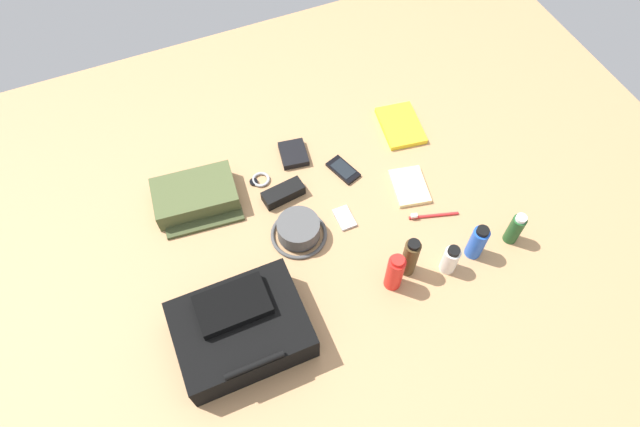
{
  "coord_description": "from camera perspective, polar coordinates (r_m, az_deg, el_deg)",
  "views": [
    {
      "loc": [
        0.36,
        0.84,
        1.49
      ],
      "look_at": [
        0.0,
        0.0,
        0.04
      ],
      "focal_mm": 30.17,
      "sensor_mm": 36.0,
      "label": 1
    }
  ],
  "objects": [
    {
      "name": "sunscreen_spray",
      "position": [
        1.59,
        7.93,
        -6.19
      ],
      "size": [
        0.05,
        0.05,
        0.16
      ],
      "color": "red",
      "rests_on": "ground_plane"
    },
    {
      "name": "cologne_bottle",
      "position": [
        1.61,
        9.53,
        -4.61
      ],
      "size": [
        0.05,
        0.05,
        0.17
      ],
      "color": "#473319",
      "rests_on": "ground_plane"
    },
    {
      "name": "deodorant_spray",
      "position": [
        1.7,
        16.35,
        -2.92
      ],
      "size": [
        0.05,
        0.05,
        0.14
      ],
      "color": "blue",
      "rests_on": "ground_plane"
    },
    {
      "name": "toothbrush",
      "position": [
        1.79,
        11.67,
        -0.21
      ],
      "size": [
        0.16,
        0.06,
        0.02
      ],
      "color": "red",
      "rests_on": "ground_plane"
    },
    {
      "name": "ground_plane",
      "position": [
        1.76,
        0.0,
        -0.9
      ],
      "size": [
        2.64,
        2.02,
        0.02
      ],
      "primitive_type": "cube",
      "color": "#AA7E53",
      "rests_on": "ground"
    },
    {
      "name": "toiletry_pouch",
      "position": [
        1.81,
        -13.05,
        1.77
      ],
      "size": [
        0.28,
        0.23,
        0.07
      ],
      "color": "#47512D",
      "rests_on": "ground_plane"
    },
    {
      "name": "toothpaste_tube",
      "position": [
        1.66,
        13.64,
        -4.76
      ],
      "size": [
        0.05,
        0.05,
        0.12
      ],
      "color": "white",
      "rests_on": "ground_plane"
    },
    {
      "name": "notepad",
      "position": [
        1.84,
        9.48,
        2.84
      ],
      "size": [
        0.14,
        0.17,
        0.02
      ],
      "primitive_type": "cube",
      "rotation": [
        0.0,
        0.0,
        -0.21
      ],
      "color": "beige",
      "rests_on": "ground_plane"
    },
    {
      "name": "backpack",
      "position": [
        1.54,
        -8.37,
        -11.97
      ],
      "size": [
        0.36,
        0.27,
        0.14
      ],
      "color": "black",
      "rests_on": "ground_plane"
    },
    {
      "name": "paperback_novel",
      "position": [
        2.0,
        8.54,
        9.2
      ],
      "size": [
        0.16,
        0.21,
        0.02
      ],
      "color": "yellow",
      "rests_on": "ground_plane"
    },
    {
      "name": "wallet",
      "position": [
        1.9,
        -2.83,
        6.34
      ],
      "size": [
        0.11,
        0.12,
        0.02
      ],
      "primitive_type": "cube",
      "rotation": [
        0.0,
        0.0,
        -0.16
      ],
      "color": "black",
      "rests_on": "ground_plane"
    },
    {
      "name": "wristwatch",
      "position": [
        1.84,
        -6.39,
        3.57
      ],
      "size": [
        0.07,
        0.06,
        0.01
      ],
      "color": "#99999E",
      "rests_on": "ground_plane"
    },
    {
      "name": "bucket_hat",
      "position": [
        1.7,
        -2.28,
        -1.79
      ],
      "size": [
        0.18,
        0.18,
        0.07
      ],
      "color": "#494949",
      "rests_on": "ground_plane"
    },
    {
      "name": "sunglasses_case",
      "position": [
        1.79,
        -3.91,
        2.16
      ],
      "size": [
        0.15,
        0.07,
        0.04
      ],
      "primitive_type": "cube",
      "rotation": [
        0.0,
        0.0,
        0.13
      ],
      "color": "black",
      "rests_on": "ground_plane"
    },
    {
      "name": "shampoo_bottle",
      "position": [
        1.77,
        19.99,
        -1.52
      ],
      "size": [
        0.04,
        0.04,
        0.13
      ],
      "color": "#19471E",
      "rests_on": "ground_plane"
    },
    {
      "name": "media_player",
      "position": [
        1.75,
        2.61,
        -0.46
      ],
      "size": [
        0.05,
        0.08,
        0.01
      ],
      "color": "#B7B7BC",
      "rests_on": "ground_plane"
    },
    {
      "name": "cell_phone",
      "position": [
        1.86,
        2.46,
        4.66
      ],
      "size": [
        0.09,
        0.13,
        0.01
      ],
      "color": "black",
      "rests_on": "ground_plane"
    }
  ]
}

